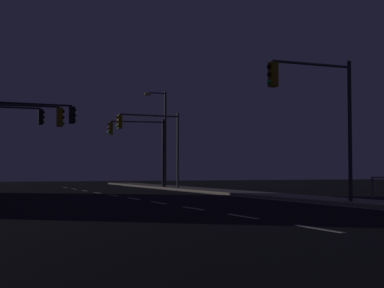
# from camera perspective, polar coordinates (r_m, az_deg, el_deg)

# --- Properties ---
(ground_plane) EXTENTS (112.00, 112.00, 0.00)m
(ground_plane) POSITION_cam_1_polar(r_m,az_deg,el_deg) (21.78, -0.37, -6.23)
(ground_plane) COLOR black
(ground_plane) RESTS_ON ground
(sidewalk_right) EXTENTS (2.44, 77.00, 0.14)m
(sidewalk_right) POSITION_cam_1_polar(r_m,az_deg,el_deg) (25.36, 15.34, -5.47)
(sidewalk_right) COLOR #9E937F
(sidewalk_right) RESTS_ON ground
(lane_markings_center) EXTENTS (0.14, 50.00, 0.01)m
(lane_markings_center) POSITION_cam_1_polar(r_m,az_deg,el_deg) (25.07, -3.27, -5.74)
(lane_markings_center) COLOR silver
(lane_markings_center) RESTS_ON ground
(lane_edge_line) EXTENTS (0.14, 53.00, 0.01)m
(lane_edge_line) POSITION_cam_1_polar(r_m,az_deg,el_deg) (28.79, 6.96, -5.32)
(lane_edge_line) COLOR silver
(lane_edge_line) RESTS_ON ground
(traffic_light_far_center) EXTENTS (4.71, 0.58, 5.35)m
(traffic_light_far_center) POSITION_cam_1_polar(r_m,az_deg,el_deg) (41.06, -3.99, 0.99)
(traffic_light_far_center) COLOR #4C4C51
(traffic_light_far_center) RESTS_ON sidewalk_right
(traffic_light_overhead_east) EXTENTS (4.81, 0.52, 5.25)m
(traffic_light_overhead_east) POSITION_cam_1_polar(r_m,az_deg,el_deg) (32.81, -15.70, 1.63)
(traffic_light_overhead_east) COLOR #38383D
(traffic_light_overhead_east) RESTS_ON ground
(traffic_light_near_left) EXTENTS (4.32, 0.79, 5.23)m
(traffic_light_near_left) POSITION_cam_1_polar(r_m,az_deg,el_deg) (44.86, -5.22, 0.56)
(traffic_light_near_left) COLOR #38383D
(traffic_light_near_left) RESTS_ON sidewalk_right
(traffic_light_mid_right) EXTENTS (3.42, 0.36, 4.82)m
(traffic_light_mid_right) POSITION_cam_1_polar(r_m,az_deg,el_deg) (29.71, -15.83, 1.36)
(traffic_light_mid_right) COLOR #4C4C51
(traffic_light_mid_right) RESTS_ON ground
(traffic_light_near_right) EXTENTS (3.89, 0.34, 5.68)m
(traffic_light_near_right) POSITION_cam_1_polar(r_m,az_deg,el_deg) (23.58, 12.02, 4.15)
(traffic_light_near_right) COLOR #2D3033
(traffic_light_near_right) RESTS_ON sidewalk_right
(traffic_light_mid_left) EXTENTS (3.77, 0.38, 5.46)m
(traffic_light_mid_left) POSITION_cam_1_polar(r_m,az_deg,el_deg) (36.95, -17.40, 1.32)
(traffic_light_mid_left) COLOR #2D3033
(traffic_light_mid_left) RESTS_ON ground
(street_lamp_across_street) EXTENTS (1.76, 0.40, 7.37)m
(street_lamp_across_street) POSITION_cam_1_polar(r_m,az_deg,el_deg) (45.12, -2.94, 1.41)
(street_lamp_across_street) COLOR #38383D
(street_lamp_across_street) RESTS_ON sidewalk_right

